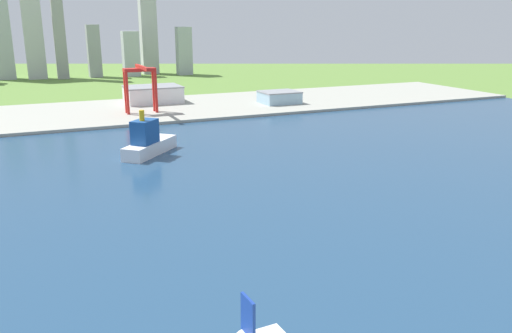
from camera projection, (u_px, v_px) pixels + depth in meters
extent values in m
plane|color=#5D8438|center=(134.00, 169.00, 289.97)|extent=(2400.00, 2400.00, 0.00)
cube|color=navy|center=(161.00, 202.00, 237.10)|extent=(840.00, 360.00, 0.15)
cube|color=#A1A295|center=(91.00, 113.00, 457.00)|extent=(840.00, 140.00, 2.50)
cube|color=#193899|center=(248.00, 322.00, 82.51)|extent=(0.74, 4.36, 8.70)
cube|color=white|center=(150.00, 148.00, 321.49)|extent=(40.38, 42.17, 7.93)
cube|color=#19478C|center=(145.00, 132.00, 313.81)|extent=(18.99, 19.31, 14.27)
cylinder|color=yellow|center=(142.00, 115.00, 308.95)|extent=(3.04, 3.04, 6.35)
cube|color=red|center=(127.00, 94.00, 440.38)|extent=(2.20, 2.20, 35.45)
cube|color=red|center=(156.00, 92.00, 449.90)|extent=(2.20, 2.20, 35.45)
cube|color=red|center=(126.00, 92.00, 447.43)|extent=(2.20, 2.20, 35.45)
cube|color=red|center=(154.00, 91.00, 456.95)|extent=(2.20, 2.20, 35.45)
cube|color=red|center=(139.00, 70.00, 443.50)|extent=(26.87, 10.00, 2.80)
cube|color=red|center=(142.00, 67.00, 432.68)|extent=(2.60, 45.71, 2.60)
cube|color=white|center=(153.00, 95.00, 508.21)|extent=(52.03, 38.67, 14.86)
cube|color=gray|center=(153.00, 87.00, 506.04)|extent=(53.07, 39.45, 1.20)
cube|color=#99BCD1|center=(279.00, 98.00, 504.83)|extent=(34.95, 29.97, 10.35)
cube|color=gray|center=(279.00, 92.00, 503.28)|extent=(35.64, 30.57, 1.20)
cube|color=#ACB3B7|center=(0.00, 28.00, 715.07)|extent=(27.58, 22.92, 140.45)
cube|color=#B7B9BC|center=(34.00, 38.00, 722.94)|extent=(25.20, 17.02, 113.31)
cube|color=#969696|center=(58.00, 22.00, 721.95)|extent=(14.97, 20.80, 155.90)
cube|color=#9A9DA0|center=(94.00, 51.00, 753.73)|extent=(17.66, 19.91, 74.30)
cube|color=#B3B7BD|center=(131.00, 54.00, 768.13)|extent=(22.72, 21.82, 65.01)
cube|color=#B4B4B7|center=(148.00, 21.00, 790.42)|extent=(23.87, 19.95, 157.02)
cube|color=#A8AFB5|center=(184.00, 51.00, 787.98)|extent=(21.31, 17.98, 70.78)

